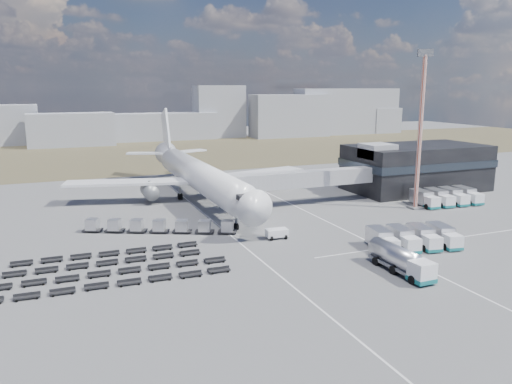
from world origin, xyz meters
name	(u,v)px	position (x,y,z in m)	size (l,w,h in m)	color
ground	(257,245)	(0.00, 0.00, 0.00)	(420.00, 420.00, 0.00)	#565659
grass_strip	(137,154)	(0.00, 110.00, 0.01)	(420.00, 90.00, 0.01)	#463D2A
lane_markings	(307,233)	(9.77, 3.00, 0.01)	(47.12, 110.00, 0.01)	silver
terminal	(416,167)	(47.77, 23.96, 5.25)	(30.40, 16.40, 11.00)	black
jet_bridge	(294,180)	(15.90, 20.42, 5.05)	(30.30, 3.80, 7.05)	#939399
airliner	(197,174)	(0.00, 32.38, 5.29)	(51.59, 64.53, 17.62)	white
skyline	(124,118)	(1.11, 149.31, 9.87)	(288.30, 25.76, 25.21)	#9396A1
fuel_tanker	(401,260)	(12.26, -16.71, 1.64)	(2.74, 10.22, 3.29)	white
pushback_tug	(277,234)	(4.00, 2.03, 0.74)	(3.28, 1.85, 1.48)	white
catering_truck	(245,184)	(11.98, 36.54, 1.61)	(4.61, 7.39, 3.16)	white
service_trucks_near	(413,238)	(20.25, -9.34, 1.44)	(12.83, 8.45, 2.65)	white
service_trucks_far	(446,197)	(44.00, 9.99, 1.50)	(12.85, 7.68, 2.76)	white
uld_row	(159,226)	(-11.91, 11.70, 1.13)	(22.92, 11.79, 1.89)	black
baggage_dollies	(109,268)	(-21.10, -2.36, 0.33)	(29.17, 13.29, 0.65)	black
floodlight_mast	(420,131)	(36.20, 9.60, 14.63)	(2.75, 2.25, 29.19)	#B5381D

